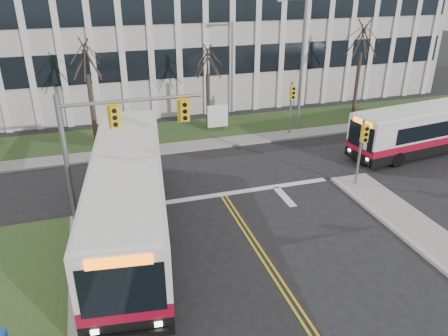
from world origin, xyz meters
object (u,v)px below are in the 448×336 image
directory_sign (218,116)px  bus_cross (429,129)px  bus_main (129,197)px  streetlight (300,58)px

directory_sign → bus_cross: (11.80, -7.48, 0.31)m
directory_sign → bus_main: size_ratio=0.15×
directory_sign → bus_cross: bus_cross is taller
directory_sign → bus_main: bearing=-122.7°
bus_main → streetlight: bearing=45.7°
streetlight → bus_cross: size_ratio=0.83×
directory_sign → bus_cross: size_ratio=0.18×
streetlight → bus_main: bearing=-141.6°
directory_sign → bus_main: bus_main is taller
streetlight → bus_main: (-12.94, -10.24, -3.41)m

